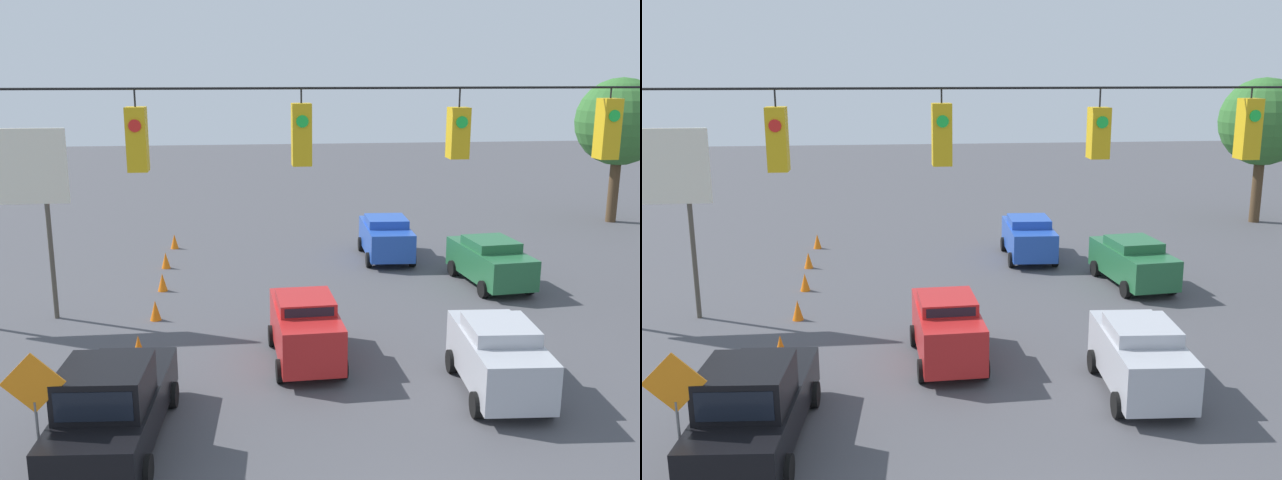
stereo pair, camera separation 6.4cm
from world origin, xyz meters
The scene contains 14 objects.
overhead_signal_span centered at (0.11, -1.76, 5.65)m, with size 19.36×0.38×8.63m.
sedan_blue_oncoming_deep centered at (-2.65, -20.11, 0.98)m, with size 2.25×4.42×1.87m.
sedan_red_withflow_mid centered at (1.96, -9.08, 1.02)m, with size 2.04×4.11×1.96m.
sedan_silver_crossing_near centered at (-2.81, -6.48, 1.00)m, with size 2.20×4.18×1.93m.
pickup_truck_black_parked_shoulder centered at (6.63, -4.80, 0.98)m, with size 2.48×5.39×2.12m.
sedan_green_oncoming_far centered at (-5.87, -15.73, 0.96)m, with size 2.39×4.63×1.83m.
traffic_cone_nearest centered at (6.73, -6.59, 0.34)m, with size 0.37×0.37×0.69m, color orange.
traffic_cone_second centered at (6.77, -9.85, 0.34)m, with size 0.37×0.37×0.69m, color orange.
traffic_cone_third centered at (6.64, -13.07, 0.34)m, with size 0.37×0.37×0.69m, color orange.
traffic_cone_fourth centered at (6.74, -16.33, 0.34)m, with size 0.37×0.37×0.69m, color orange.
traffic_cone_fifth centered at (6.92, -19.54, 0.34)m, with size 0.37×0.37×0.69m, color orange.
traffic_cone_farthest centered at (6.85, -22.95, 0.34)m, with size 0.37×0.37×0.69m, color orange.
work_zone_sign centered at (7.86, -3.46, 1.99)m, with size 1.27×0.06×2.84m.
tree_horizon_left centered at (-16.59, -26.43, 5.43)m, with size 4.66×4.66×7.80m.
Camera 1 is at (3.69, 10.06, 8.23)m, focal length 40.00 mm.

